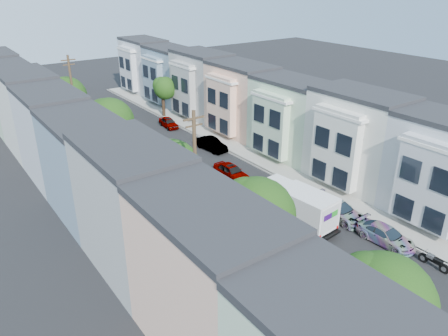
% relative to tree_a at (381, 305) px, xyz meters
% --- Properties ---
extents(ground, '(160.00, 160.00, 0.00)m').
position_rel_tree_a_xyz_m(ground, '(6.30, 13.29, -4.95)').
color(ground, black).
rests_on(ground, ground).
extents(road_slab, '(12.00, 70.00, 0.02)m').
position_rel_tree_a_xyz_m(road_slab, '(6.30, 28.29, -4.94)').
color(road_slab, black).
rests_on(road_slab, ground).
extents(curb_left, '(0.30, 70.00, 0.15)m').
position_rel_tree_a_xyz_m(curb_left, '(0.25, 28.29, -4.87)').
color(curb_left, gray).
rests_on(curb_left, ground).
extents(curb_right, '(0.30, 70.00, 0.15)m').
position_rel_tree_a_xyz_m(curb_right, '(12.35, 28.29, -4.87)').
color(curb_right, gray).
rests_on(curb_right, ground).
extents(sidewalk_left, '(2.60, 70.00, 0.15)m').
position_rel_tree_a_xyz_m(sidewalk_left, '(-1.05, 28.29, -4.87)').
color(sidewalk_left, gray).
rests_on(sidewalk_left, ground).
extents(sidewalk_right, '(2.60, 70.00, 0.15)m').
position_rel_tree_a_xyz_m(sidewalk_right, '(13.65, 28.29, -4.87)').
color(sidewalk_right, gray).
rests_on(sidewalk_right, ground).
extents(centerline, '(0.12, 70.00, 0.01)m').
position_rel_tree_a_xyz_m(centerline, '(6.30, 28.29, -4.95)').
color(centerline, gold).
rests_on(centerline, ground).
extents(townhouse_row_left, '(5.00, 70.00, 8.50)m').
position_rel_tree_a_xyz_m(townhouse_row_left, '(-4.85, 28.29, -4.95)').
color(townhouse_row_left, beige).
rests_on(townhouse_row_left, ground).
extents(townhouse_row_right, '(5.00, 70.00, 8.50)m').
position_rel_tree_a_xyz_m(townhouse_row_right, '(17.45, 28.29, -4.95)').
color(townhouse_row_right, beige).
rests_on(townhouse_row_right, ground).
extents(tree_a, '(4.70, 4.70, 7.32)m').
position_rel_tree_a_xyz_m(tree_a, '(0.00, 0.00, 0.00)').
color(tree_a, black).
rests_on(tree_a, ground).
extents(tree_b, '(4.70, 4.70, 7.64)m').
position_rel_tree_a_xyz_m(tree_b, '(-0.00, 8.74, 0.32)').
color(tree_b, black).
rests_on(tree_b, ground).
extents(tree_c, '(4.70, 4.70, 6.89)m').
position_rel_tree_a_xyz_m(tree_c, '(0.00, 19.06, -0.42)').
color(tree_c, black).
rests_on(tree_c, ground).
extents(tree_d, '(4.70, 4.70, 7.54)m').
position_rel_tree_a_xyz_m(tree_d, '(-0.00, 30.90, 0.22)').
color(tree_d, black).
rests_on(tree_d, ground).
extents(tree_e, '(4.70, 4.70, 7.24)m').
position_rel_tree_a_xyz_m(tree_e, '(0.00, 44.12, -0.08)').
color(tree_e, black).
rests_on(tree_e, ground).
extents(tree_far_r, '(3.10, 3.10, 5.54)m').
position_rel_tree_a_xyz_m(tree_far_r, '(13.20, 44.19, -1.01)').
color(tree_far_r, black).
rests_on(tree_far_r, ground).
extents(utility_pole_near, '(1.60, 0.26, 10.00)m').
position_rel_tree_a_xyz_m(utility_pole_near, '(0.00, 15.29, 0.21)').
color(utility_pole_near, '#42301E').
rests_on(utility_pole_near, ground).
extents(utility_pole_far, '(1.60, 0.26, 10.00)m').
position_rel_tree_a_xyz_m(utility_pole_far, '(0.00, 41.29, 0.21)').
color(utility_pole_far, '#42301E').
rests_on(utility_pole_far, ground).
extents(fedex_truck, '(2.51, 6.53, 3.13)m').
position_rel_tree_a_xyz_m(fedex_truck, '(7.68, 12.81, -3.20)').
color(fedex_truck, silver).
rests_on(fedex_truck, ground).
extents(lead_sedan, '(1.87, 4.50, 1.44)m').
position_rel_tree_a_xyz_m(lead_sedan, '(8.60, 22.64, -4.23)').
color(lead_sedan, black).
rests_on(lead_sedan, ground).
extents(parked_left_b, '(1.87, 4.34, 1.30)m').
position_rel_tree_a_xyz_m(parked_left_b, '(1.40, 4.92, -4.30)').
color(parked_left_b, black).
rests_on(parked_left_b, ground).
extents(parked_left_c, '(2.59, 4.84, 1.29)m').
position_rel_tree_a_xyz_m(parked_left_c, '(1.40, 12.30, -4.30)').
color(parked_left_c, gray).
rests_on(parked_left_c, ground).
extents(parked_left_d, '(1.66, 3.90, 1.27)m').
position_rel_tree_a_xyz_m(parked_left_d, '(1.40, 24.04, -4.31)').
color(parked_left_d, maroon).
rests_on(parked_left_d, ground).
extents(parked_right_a, '(1.94, 4.41, 1.31)m').
position_rel_tree_a_xyz_m(parked_right_a, '(11.20, 6.99, -4.29)').
color(parked_right_a, slate).
rests_on(parked_right_a, ground).
extents(parked_right_b, '(2.09, 4.84, 1.44)m').
position_rel_tree_a_xyz_m(parked_right_b, '(11.20, 11.58, -4.22)').
color(parked_right_b, white).
rests_on(parked_right_b, ground).
extents(parked_right_c, '(1.90, 4.32, 1.40)m').
position_rel_tree_a_xyz_m(parked_right_c, '(11.20, 29.92, -4.25)').
color(parked_right_c, black).
rests_on(parked_right_c, ground).
extents(parked_right_d, '(1.81, 3.99, 1.26)m').
position_rel_tree_a_xyz_m(parked_right_d, '(11.20, 39.78, -4.32)').
color(parked_right_d, black).
rests_on(parked_right_d, ground).
extents(motorcycle, '(0.31, 2.23, 0.88)m').
position_rel_tree_a_xyz_m(motorcycle, '(11.33, 3.31, -4.48)').
color(motorcycle, black).
rests_on(motorcycle, ground).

